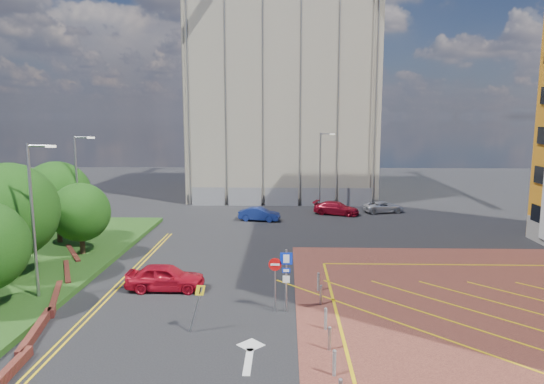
{
  "coord_description": "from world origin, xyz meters",
  "views": [
    {
      "loc": [
        0.45,
        -21.92,
        9.61
      ],
      "look_at": [
        -0.3,
        4.37,
        5.52
      ],
      "focal_mm": 32.0,
      "sensor_mm": 36.0,
      "label": 1
    }
  ],
  "objects_px": {
    "tree_d": "(57,195)",
    "sign_cluster": "(282,274)",
    "tree_c": "(80,212)",
    "tree_b": "(9,211)",
    "car_red_left": "(165,277)",
    "lamp_left_far": "(78,187)",
    "lamp_left_near": "(34,215)",
    "lamp_back": "(321,168)",
    "car_red_back": "(336,208)",
    "warning_sign": "(197,302)",
    "car_blue_back": "(259,214)",
    "car_silver_back": "(383,207)"
  },
  "relations": [
    {
      "from": "tree_b",
      "to": "tree_c",
      "type": "xyz_separation_m",
      "value": [
        2.0,
        5.0,
        -1.04
      ]
    },
    {
      "from": "tree_d",
      "to": "car_silver_back",
      "type": "xyz_separation_m",
      "value": [
        26.85,
        13.63,
        -3.3
      ]
    },
    {
      "from": "lamp_left_far",
      "to": "warning_sign",
      "type": "relative_size",
      "value": 3.56
    },
    {
      "from": "lamp_back",
      "to": "car_red_left",
      "type": "xyz_separation_m",
      "value": [
        -10.33,
        -24.08,
        -3.62
      ]
    },
    {
      "from": "tree_d",
      "to": "car_blue_back",
      "type": "bearing_deg",
      "value": 32.72
    },
    {
      "from": "lamp_left_near",
      "to": "car_blue_back",
      "type": "xyz_separation_m",
      "value": [
        10.43,
        20.32,
        -4.03
      ]
    },
    {
      "from": "warning_sign",
      "to": "car_red_back",
      "type": "bearing_deg",
      "value": 71.59
    },
    {
      "from": "tree_b",
      "to": "sign_cluster",
      "type": "bearing_deg",
      "value": -14.26
    },
    {
      "from": "tree_c",
      "to": "warning_sign",
      "type": "distance_m",
      "value": 15.35
    },
    {
      "from": "sign_cluster",
      "to": "car_blue_back",
      "type": "height_order",
      "value": "sign_cluster"
    },
    {
      "from": "lamp_back",
      "to": "sign_cluster",
      "type": "distance_m",
      "value": 27.38
    },
    {
      "from": "tree_b",
      "to": "tree_c",
      "type": "height_order",
      "value": "tree_b"
    },
    {
      "from": "tree_c",
      "to": "sign_cluster",
      "type": "distance_m",
      "value": 16.53
    },
    {
      "from": "lamp_left_near",
      "to": "lamp_left_far",
      "type": "xyz_separation_m",
      "value": [
        -2.0,
        10.0,
        0.0
      ]
    },
    {
      "from": "tree_d",
      "to": "car_blue_back",
      "type": "relative_size",
      "value": 1.59
    },
    {
      "from": "tree_d",
      "to": "sign_cluster",
      "type": "height_order",
      "value": "tree_d"
    },
    {
      "from": "sign_cluster",
      "to": "car_silver_back",
      "type": "bearing_deg",
      "value": 68.58
    },
    {
      "from": "tree_b",
      "to": "tree_c",
      "type": "relative_size",
      "value": 1.38
    },
    {
      "from": "tree_b",
      "to": "lamp_back",
      "type": "bearing_deg",
      "value": 49.59
    },
    {
      "from": "lamp_left_near",
      "to": "car_silver_back",
      "type": "distance_m",
      "value": 33.79
    },
    {
      "from": "tree_d",
      "to": "car_silver_back",
      "type": "relative_size",
      "value": 1.48
    },
    {
      "from": "lamp_left_near",
      "to": "car_blue_back",
      "type": "height_order",
      "value": "lamp_left_near"
    },
    {
      "from": "lamp_back",
      "to": "car_red_back",
      "type": "bearing_deg",
      "value": -61.54
    },
    {
      "from": "lamp_left_near",
      "to": "tree_d",
      "type": "bearing_deg",
      "value": 110.35
    },
    {
      "from": "sign_cluster",
      "to": "lamp_back",
      "type": "bearing_deg",
      "value": 82.03
    },
    {
      "from": "tree_c",
      "to": "car_red_back",
      "type": "relative_size",
      "value": 1.09
    },
    {
      "from": "car_blue_back",
      "to": "car_red_back",
      "type": "height_order",
      "value": "car_red_back"
    },
    {
      "from": "tree_b",
      "to": "car_red_back",
      "type": "height_order",
      "value": "tree_b"
    },
    {
      "from": "warning_sign",
      "to": "lamp_left_far",
      "type": "bearing_deg",
      "value": 129.13
    },
    {
      "from": "tree_b",
      "to": "car_red_left",
      "type": "xyz_separation_m",
      "value": [
        9.25,
        -1.08,
        -3.49
      ]
    },
    {
      "from": "tree_b",
      "to": "car_red_left",
      "type": "height_order",
      "value": "tree_b"
    },
    {
      "from": "car_red_left",
      "to": "tree_d",
      "type": "bearing_deg",
      "value": 48.34
    },
    {
      "from": "lamp_back",
      "to": "sign_cluster",
      "type": "bearing_deg",
      "value": -97.97
    },
    {
      "from": "lamp_left_far",
      "to": "car_red_left",
      "type": "xyz_separation_m",
      "value": [
        8.17,
        -8.08,
        -3.92
      ]
    },
    {
      "from": "tree_d",
      "to": "lamp_left_far",
      "type": "distance_m",
      "value": 2.44
    },
    {
      "from": "tree_c",
      "to": "lamp_left_near",
      "type": "bearing_deg",
      "value": -82.31
    },
    {
      "from": "lamp_left_far",
      "to": "car_red_back",
      "type": "height_order",
      "value": "lamp_left_far"
    },
    {
      "from": "sign_cluster",
      "to": "car_red_left",
      "type": "height_order",
      "value": "sign_cluster"
    },
    {
      "from": "tree_b",
      "to": "car_silver_back",
      "type": "distance_m",
      "value": 33.91
    },
    {
      "from": "tree_d",
      "to": "warning_sign",
      "type": "bearing_deg",
      "value": -47.98
    },
    {
      "from": "tree_d",
      "to": "car_red_left",
      "type": "relative_size",
      "value": 1.4
    },
    {
      "from": "tree_c",
      "to": "car_blue_back",
      "type": "xyz_separation_m",
      "value": [
        11.51,
        12.32,
        -2.57
      ]
    },
    {
      "from": "lamp_left_far",
      "to": "warning_sign",
      "type": "height_order",
      "value": "lamp_left_far"
    },
    {
      "from": "tree_b",
      "to": "warning_sign",
      "type": "distance_m",
      "value": 13.96
    },
    {
      "from": "car_blue_back",
      "to": "car_red_back",
      "type": "bearing_deg",
      "value": -56.92
    },
    {
      "from": "sign_cluster",
      "to": "warning_sign",
      "type": "height_order",
      "value": "sign_cluster"
    },
    {
      "from": "car_red_left",
      "to": "tree_c",
      "type": "bearing_deg",
      "value": 49.88
    },
    {
      "from": "tree_d",
      "to": "tree_c",
      "type": "bearing_deg",
      "value": -45.0
    },
    {
      "from": "lamp_back",
      "to": "car_red_left",
      "type": "bearing_deg",
      "value": -113.22
    },
    {
      "from": "tree_c",
      "to": "lamp_left_far",
      "type": "height_order",
      "value": "lamp_left_far"
    }
  ]
}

